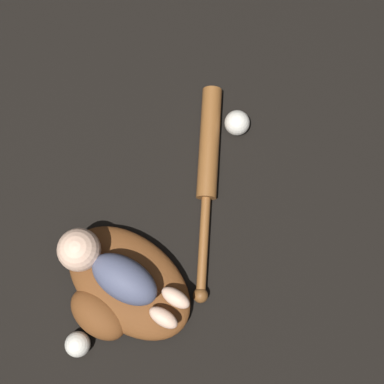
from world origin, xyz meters
name	(u,v)px	position (x,y,z in m)	size (l,w,h in m)	color
ground_plane	(115,300)	(0.00, 0.00, 0.00)	(6.00, 6.00, 0.00)	black
baseball_glove	(123,287)	(0.00, -0.04, 0.04)	(0.37, 0.29, 0.09)	brown
baby_figure	(110,270)	(0.04, -0.05, 0.13)	(0.35, 0.16, 0.11)	#4C516B
baseball_bat	(208,164)	(0.07, -0.43, 0.03)	(0.40, 0.48, 0.05)	brown
baseball	(237,123)	(0.09, -0.57, 0.03)	(0.07, 0.07, 0.07)	silver
baseball_spare	(78,344)	(-0.01, 0.14, 0.03)	(0.06, 0.06, 0.06)	silver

